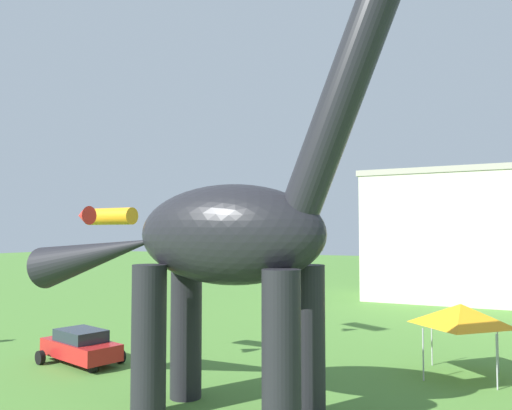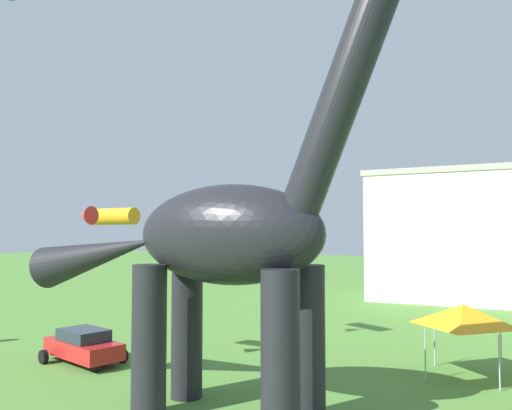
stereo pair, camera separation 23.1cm
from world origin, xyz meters
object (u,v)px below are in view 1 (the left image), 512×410
Objects in this scene: dinosaur_sculpture at (226,234)px; kite_drifting at (180,211)px; festival_canopy_tent at (461,315)px; parked_sedan_left at (81,346)px; kite_far_right at (105,216)px.

dinosaur_sculpture is 20.84m from kite_drifting.
dinosaur_sculpture is 5.20× the size of festival_canopy_tent.
festival_canopy_tent is at bearing 64.56° from dinosaur_sculpture.
parked_sedan_left is at bearing -74.29° from kite_drifting.
parked_sedan_left is 6.10m from kite_far_right.
dinosaur_sculpture is 5.92× the size of kite_far_right.
parked_sedan_left is 1.63× the size of kite_far_right.
dinosaur_sculpture is 11.17m from festival_canopy_tent.
festival_canopy_tent is 1.48× the size of kite_drifting.
festival_canopy_tent is (6.55, 8.40, -3.38)m from dinosaur_sculpture.
kite_far_right is at bearing 7.42° from parked_sedan_left.
kite_drifting is (-5.22, 13.45, 0.84)m from kite_far_right.
festival_canopy_tent is at bearing -21.78° from kite_drifting.
festival_canopy_tent is 1.14× the size of kite_far_right.
dinosaur_sculpture is 7.67× the size of kite_drifting.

